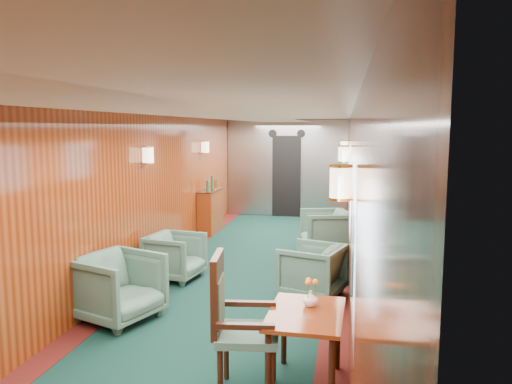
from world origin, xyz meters
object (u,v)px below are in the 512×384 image
at_px(side_chair, 234,318).
at_px(armchair_left_near, 118,287).
at_px(armchair_left_far, 175,256).
at_px(armchair_right_near, 312,270).
at_px(armchair_right_far, 325,230).
at_px(dining_table, 306,324).
at_px(credenza, 211,210).

xyz_separation_m(side_chair, armchair_left_near, (-1.65, 1.30, -0.25)).
distance_m(armchair_left_far, armchair_right_near, 2.05).
bearing_deg(armchair_left_far, armchair_left_near, -174.30).
distance_m(side_chair, armchair_right_far, 5.02).
bearing_deg(armchair_left_far, dining_table, -132.62).
bearing_deg(armchair_right_near, armchair_left_near, -42.04).
relative_size(dining_table, credenza, 0.76).
bearing_deg(side_chair, armchair_left_far, 110.90).
bearing_deg(armchair_left_far, credenza, 15.96).
xyz_separation_m(dining_table, armchair_left_near, (-2.23, 1.12, -0.17)).
bearing_deg(credenza, armchair_left_far, -83.70).
height_order(armchair_left_near, armchair_left_far, armchair_left_near).
xyz_separation_m(dining_table, credenza, (-2.47, 5.98, -0.09)).
bearing_deg(credenza, armchair_right_near, -57.03).
xyz_separation_m(credenza, armchair_left_near, (0.25, -4.87, -0.08)).
height_order(dining_table, armchair_right_far, armchair_right_far).
distance_m(credenza, armchair_left_far, 3.27).
bearing_deg(armchair_left_far, side_chair, -142.51).
bearing_deg(credenza, armchair_left_near, -87.10).
distance_m(dining_table, armchair_left_far, 3.46).
distance_m(armchair_left_near, armchair_right_far, 4.29).
relative_size(credenza, armchair_left_far, 1.62).
distance_m(side_chair, armchair_right_near, 2.57).
relative_size(side_chair, armchair_right_near, 1.55).
bearing_deg(side_chair, armchair_right_far, 76.88).
relative_size(armchair_left_near, armchair_right_far, 1.04).
relative_size(dining_table, armchair_left_far, 1.23).
bearing_deg(armchair_right_near, dining_table, 20.73).
xyz_separation_m(dining_table, side_chair, (-0.57, -0.18, 0.08)).
height_order(side_chair, credenza, credenza).
xyz_separation_m(side_chair, armchair_right_near, (0.47, 2.51, -0.29)).
relative_size(credenza, armchair_right_near, 1.57).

